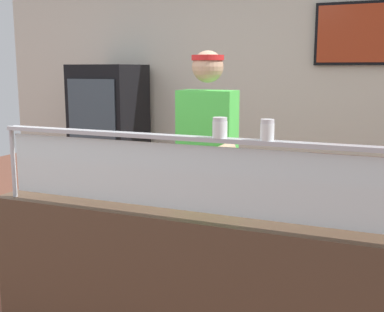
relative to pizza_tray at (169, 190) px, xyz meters
name	(u,v)px	position (x,y,z in m)	size (l,w,h in m)	color
shop_rear_unit	(299,99)	(0.29, 2.24, 0.39)	(6.66, 0.13, 2.70)	silver
serving_counter	(212,285)	(0.29, -0.06, -0.49)	(2.26, 0.79, 0.95)	#4C3828
sneeze_guard	(188,166)	(0.29, -0.40, 0.24)	(2.09, 0.06, 0.39)	#B2B5BC
pizza_tray	(169,190)	(0.00, 0.00, 0.00)	(0.46, 0.46, 0.04)	#9EA0A8
pizza_server	(165,187)	(-0.01, -0.02, 0.02)	(0.07, 0.28, 0.01)	#ADAFB7
parmesan_shaker	(220,129)	(0.44, -0.40, 0.41)	(0.07, 0.07, 0.09)	white
pepper_flake_shaker	(267,131)	(0.65, -0.40, 0.41)	(0.06, 0.06, 0.09)	white
worker_figure	(207,163)	(-0.01, 0.64, 0.04)	(0.41, 0.50, 1.76)	#23232D
drink_fridge	(110,148)	(-1.52, 1.79, -0.13)	(0.62, 0.62, 1.68)	black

